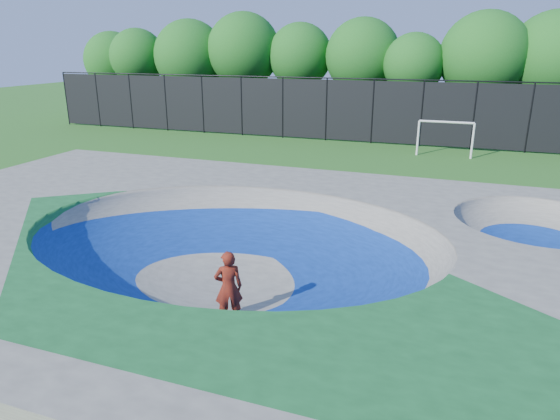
# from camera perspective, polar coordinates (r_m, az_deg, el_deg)

# --- Properties ---
(ground) EXTENTS (120.00, 120.00, 0.00)m
(ground) POSITION_cam_1_polar(r_m,az_deg,el_deg) (13.44, -5.26, -8.16)
(ground) COLOR #235E1A
(ground) RESTS_ON ground
(skate_deck) EXTENTS (22.00, 14.00, 1.50)m
(skate_deck) POSITION_cam_1_polar(r_m,az_deg,el_deg) (13.13, -5.35, -5.23)
(skate_deck) COLOR gray
(skate_deck) RESTS_ON ground
(skater) EXTENTS (0.75, 0.68, 1.73)m
(skater) POSITION_cam_1_polar(r_m,az_deg,el_deg) (11.26, -5.91, -8.79)
(skater) COLOR red
(skater) RESTS_ON ground
(skateboard) EXTENTS (0.81, 0.50, 0.05)m
(skateboard) POSITION_cam_1_polar(r_m,az_deg,el_deg) (11.66, -5.77, -12.47)
(skateboard) COLOR black
(skateboard) RESTS_ON ground
(soccer_goal) EXTENTS (3.04, 0.12, 2.00)m
(soccer_goal) POSITION_cam_1_polar(r_m,az_deg,el_deg) (29.54, 18.40, 8.45)
(soccer_goal) COLOR white
(soccer_goal) RESTS_ON ground
(fence) EXTENTS (48.09, 0.09, 4.04)m
(fence) POSITION_cam_1_polar(r_m,az_deg,el_deg) (32.52, 10.54, 11.15)
(fence) COLOR black
(fence) RESTS_ON ground
(treeline) EXTENTS (52.66, 6.83, 8.47)m
(treeline) POSITION_cam_1_polar(r_m,az_deg,el_deg) (37.37, 12.72, 16.72)
(treeline) COLOR #493624
(treeline) RESTS_ON ground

